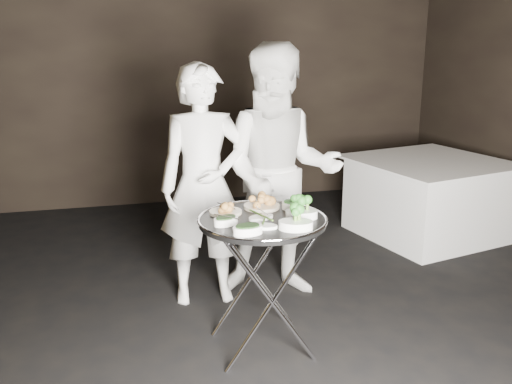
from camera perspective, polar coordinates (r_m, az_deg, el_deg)
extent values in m
cube|color=black|center=(3.53, 0.22, -16.77)|extent=(6.00, 7.00, 0.05)
cube|color=black|center=(6.47, -7.80, 12.07)|extent=(6.00, 0.05, 3.00)
cylinder|color=silver|center=(3.27, 1.60, -11.00)|extent=(0.55, 0.03, 0.81)
cylinder|color=silver|center=(3.27, 1.60, -11.00)|extent=(0.55, 0.03, 0.81)
cylinder|color=silver|center=(3.64, -0.25, -8.13)|extent=(0.55, 0.03, 0.81)
cylinder|color=silver|center=(3.64, -0.25, -8.13)|extent=(0.55, 0.03, 0.81)
cylinder|color=silver|center=(3.26, -3.34, -3.87)|extent=(0.02, 0.47, 0.02)
cylinder|color=silver|center=(3.38, 4.49, -3.22)|extent=(0.02, 0.47, 0.02)
cylinder|color=black|center=(3.30, 0.64, -2.94)|extent=(0.74, 0.74, 0.03)
torus|color=silver|center=(3.30, 0.65, -2.69)|extent=(0.75, 0.75, 0.02)
cylinder|color=beige|center=(3.40, -3.06, -2.01)|extent=(0.19, 0.19, 0.02)
cylinder|color=beige|center=(3.50, 0.57, -1.45)|extent=(0.22, 0.22, 0.02)
cylinder|color=white|center=(3.48, 3.57, -1.35)|extent=(0.12, 0.12, 0.04)
cylinder|color=silver|center=(3.39, -2.99, -1.38)|extent=(0.08, 0.16, 0.01)
cylinder|color=silver|center=(3.49, 0.55, -0.89)|extent=(0.10, 0.15, 0.01)
cylinder|color=silver|center=(3.47, 3.77, -1.04)|extent=(0.01, 0.17, 0.01)
cylinder|color=silver|center=(3.19, -2.95, -2.48)|extent=(0.12, 0.13, 0.01)
cylinder|color=silver|center=(3.30, 4.57, -1.90)|extent=(0.13, 0.12, 0.01)
cylinder|color=silver|center=(3.29, 0.60, -1.89)|extent=(0.03, 0.17, 0.01)
imported|color=white|center=(3.98, -5.27, 0.61)|extent=(0.63, 0.42, 1.69)
imported|color=white|center=(4.06, 2.44, 1.89)|extent=(1.04, 0.90, 1.82)
cube|color=white|center=(5.65, 16.79, -0.68)|extent=(1.14, 1.14, 0.71)
cube|color=white|center=(5.56, 17.07, 2.95)|extent=(1.29, 1.29, 0.02)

